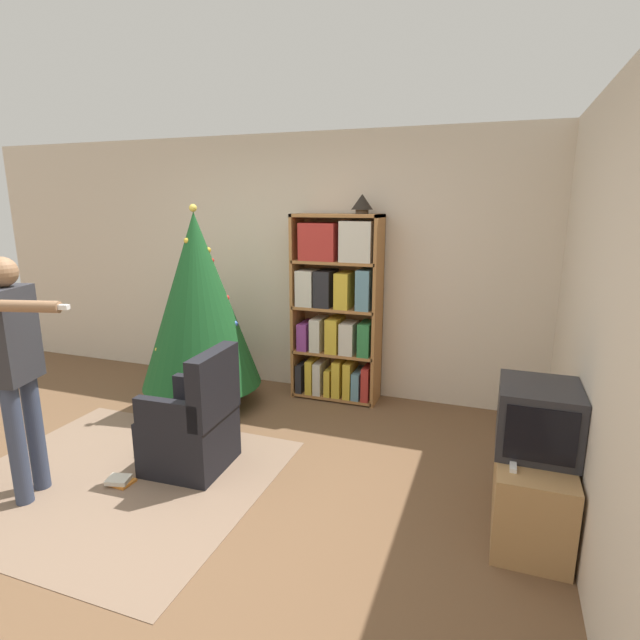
{
  "coord_description": "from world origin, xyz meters",
  "views": [
    {
      "loc": [
        1.87,
        -2.52,
        1.94
      ],
      "look_at": [
        0.6,
        1.0,
        1.05
      ],
      "focal_mm": 28.0,
      "sensor_mm": 36.0,
      "label": 1
    }
  ],
  "objects_px": {
    "bookshelf": "(337,306)",
    "christmas_tree": "(198,301)",
    "television": "(538,418)",
    "standing_person": "(16,360)",
    "armchair": "(194,427)",
    "table_lamp": "(362,203)"
  },
  "relations": [
    {
      "from": "bookshelf",
      "to": "christmas_tree",
      "type": "relative_size",
      "value": 0.95
    },
    {
      "from": "television",
      "to": "standing_person",
      "type": "relative_size",
      "value": 0.3
    },
    {
      "from": "christmas_tree",
      "to": "armchair",
      "type": "bearing_deg",
      "value": -60.2
    },
    {
      "from": "bookshelf",
      "to": "table_lamp",
      "type": "xyz_separation_m",
      "value": [
        0.24,
        0.01,
        0.99
      ]
    },
    {
      "from": "bookshelf",
      "to": "table_lamp",
      "type": "height_order",
      "value": "table_lamp"
    },
    {
      "from": "armchair",
      "to": "christmas_tree",
      "type": "bearing_deg",
      "value": -152.76
    },
    {
      "from": "christmas_tree",
      "to": "armchair",
      "type": "relative_size",
      "value": 2.09
    },
    {
      "from": "bookshelf",
      "to": "table_lamp",
      "type": "bearing_deg",
      "value": 2.28
    },
    {
      "from": "table_lamp",
      "to": "armchair",
      "type": "bearing_deg",
      "value": -115.47
    },
    {
      "from": "television",
      "to": "christmas_tree",
      "type": "bearing_deg",
      "value": 162.08
    },
    {
      "from": "armchair",
      "to": "table_lamp",
      "type": "height_order",
      "value": "table_lamp"
    },
    {
      "from": "bookshelf",
      "to": "christmas_tree",
      "type": "height_order",
      "value": "christmas_tree"
    },
    {
      "from": "armchair",
      "to": "table_lamp",
      "type": "relative_size",
      "value": 4.6
    },
    {
      "from": "armchair",
      "to": "standing_person",
      "type": "bearing_deg",
      "value": -52.58
    },
    {
      "from": "christmas_tree",
      "to": "television",
      "type": "bearing_deg",
      "value": -17.92
    },
    {
      "from": "table_lamp",
      "to": "television",
      "type": "bearing_deg",
      "value": -46.1
    },
    {
      "from": "bookshelf",
      "to": "standing_person",
      "type": "bearing_deg",
      "value": -120.42
    },
    {
      "from": "armchair",
      "to": "standing_person",
      "type": "distance_m",
      "value": 1.24
    },
    {
      "from": "television",
      "to": "standing_person",
      "type": "distance_m",
      "value": 3.24
    },
    {
      "from": "armchair",
      "to": "bookshelf",
      "type": "bearing_deg",
      "value": 158.78
    },
    {
      "from": "standing_person",
      "to": "table_lamp",
      "type": "xyz_separation_m",
      "value": [
        1.62,
        2.36,
        0.97
      ]
    },
    {
      "from": "television",
      "to": "christmas_tree",
      "type": "height_order",
      "value": "christmas_tree"
    }
  ]
}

